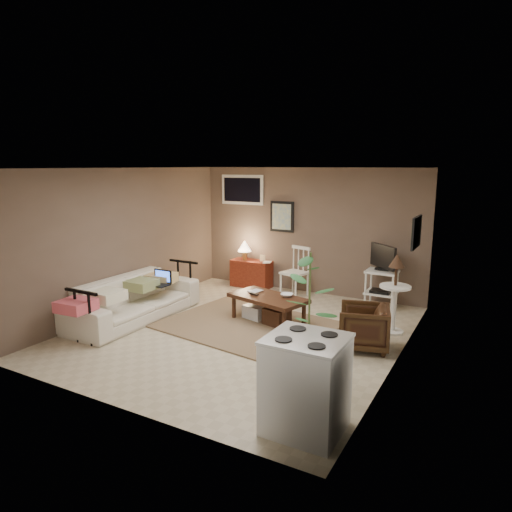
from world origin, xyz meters
The scene contains 20 objects.
floor centered at (0.00, 0.00, 0.00)m, with size 5.00×5.00×0.00m, color #C1B293.
art_back centered at (-0.55, 2.48, 1.45)m, with size 0.50×0.03×0.60m, color black.
art_right centered at (2.23, 1.05, 1.52)m, with size 0.03×0.60×0.45m, color black.
window centered at (-1.45, 2.48, 1.95)m, with size 0.96×0.03×0.60m, color white.
rug centered at (-0.07, 0.25, 0.01)m, with size 2.46×1.97×0.02m, color #7E6649.
coffee_table centered at (0.16, 0.52, 0.26)m, with size 1.33×0.91×0.46m.
sofa centered at (-1.80, -0.36, 0.45)m, with size 2.30×0.67×0.90m, color white.
sofa_pillows centered at (-1.74, -0.62, 0.55)m, with size 0.44×2.19×0.15m, color #F3EEC9, non-canonical shape.
sofa_end_rails centered at (-1.67, -0.36, 0.39)m, with size 0.62×2.30×0.77m, color black, non-canonical shape.
laptop centered at (-1.58, 0.04, 0.58)m, with size 0.35×0.26×0.24m.
red_console centered at (-1.15, 2.29, 0.33)m, with size 0.82×0.36×0.95m.
spindle_chair centered at (-0.10, 2.14, 0.44)m, with size 0.51×0.51×0.93m.
tv_stand centered at (1.52, 2.15, 0.59)m, with size 0.53×0.47×1.11m.
side_table centered at (1.99, 1.03, 0.74)m, with size 0.45×0.45×1.20m.
armchair centered at (1.76, 0.24, 0.33)m, with size 0.64×0.60×0.66m, color black.
potted_plant centered at (1.48, -1.02, 0.82)m, with size 0.38×0.38×1.54m.
stove centered at (1.83, -1.94, 0.46)m, with size 0.71×0.66×0.92m.
bowl centered at (0.43, 0.64, 0.53)m, with size 0.19×0.05×0.19m, color #381D0F.
book_table centered at (-0.21, 0.66, 0.55)m, with size 0.16×0.02×0.22m, color #381D0F.
book_console centered at (-0.83, 2.23, 0.65)m, with size 0.16×0.02×0.21m, color #381D0F.
Camera 1 is at (3.31, -5.56, 2.44)m, focal length 32.00 mm.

